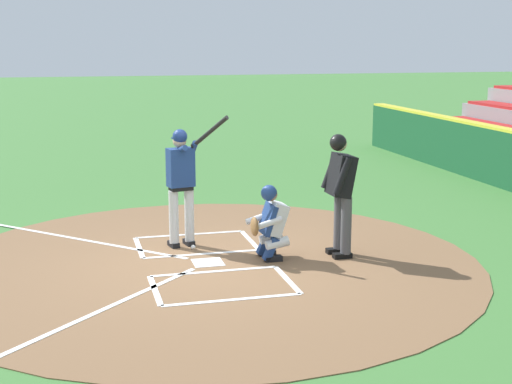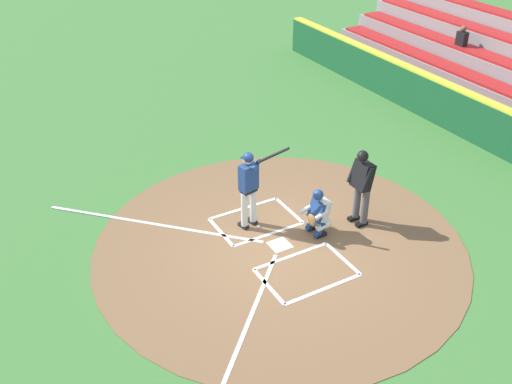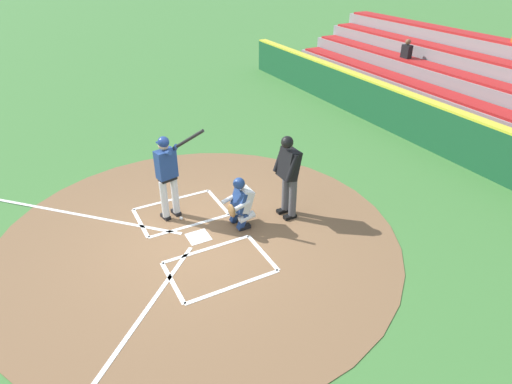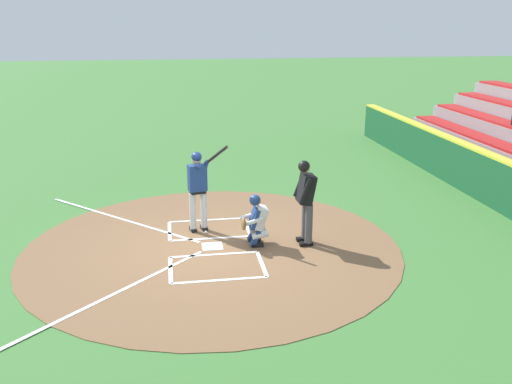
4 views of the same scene
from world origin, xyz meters
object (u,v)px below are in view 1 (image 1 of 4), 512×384
at_px(batter, 182,179).
at_px(catcher, 270,221).
at_px(plate_umpire, 341,187).
at_px(baseball, 193,247).

relative_size(batter, catcher, 1.88).
height_order(batter, plate_umpire, batter).
distance_m(catcher, baseball, 1.41).
bearing_deg(baseball, plate_umpire, -113.70).
distance_m(batter, baseball, 1.09).
bearing_deg(plate_umpire, batter, 63.55).
distance_m(batter, plate_umpire, 2.47).
bearing_deg(baseball, catcher, -127.81).
distance_m(plate_umpire, baseball, 2.50).
xyz_separation_m(plate_umpire, baseball, (0.91, 2.08, -1.04)).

